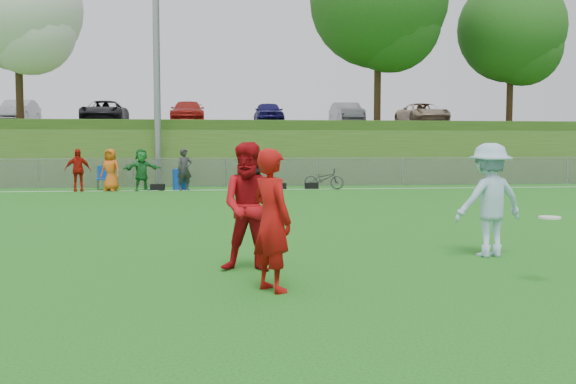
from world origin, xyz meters
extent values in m
plane|color=#1E5D13|center=(0.00, 0.00, 0.00)|extent=(120.00, 120.00, 0.00)
cube|color=white|center=(0.00, 18.00, 0.01)|extent=(60.00, 0.10, 0.01)
cube|color=gray|center=(0.00, 20.00, 0.60)|extent=(58.00, 0.02, 1.20)
cube|color=gray|center=(0.00, 20.00, 1.25)|extent=(58.00, 0.04, 0.04)
cylinder|color=gray|center=(-3.00, 20.80, 6.00)|extent=(0.30, 0.30, 12.00)
cube|color=#284B15|center=(0.00, 31.00, 1.50)|extent=(120.00, 18.00, 3.00)
cube|color=black|center=(0.00, 33.00, 3.05)|extent=(120.00, 12.00, 0.10)
cylinder|color=black|center=(-10.00, 25.00, 6.75)|extent=(0.36, 0.36, 7.50)
sphere|color=silver|center=(-10.00, 25.00, 8.62)|extent=(6.30, 6.30, 6.30)
sphere|color=silver|center=(-9.40, 24.70, 7.50)|extent=(4.50, 4.50, 4.50)
cylinder|color=black|center=(8.00, 24.50, 7.25)|extent=(0.36, 0.36, 8.50)
sphere|color=#134512|center=(8.60, 24.20, 8.10)|extent=(5.10, 5.10, 5.10)
cylinder|color=black|center=(16.00, 26.00, 6.50)|extent=(0.36, 0.36, 7.00)
sphere|color=#134512|center=(16.00, 26.00, 8.25)|extent=(5.88, 5.88, 5.88)
sphere|color=#134512|center=(16.60, 25.70, 7.20)|extent=(4.20, 4.20, 4.20)
imported|color=#9D9DA2|center=(-12.00, 32.00, 3.82)|extent=(1.52, 4.37, 1.44)
imported|color=black|center=(-7.00, 32.00, 3.82)|extent=(2.39, 5.18, 1.44)
imported|color=#9E1911|center=(-2.00, 32.00, 3.82)|extent=(2.02, 4.96, 1.44)
imported|color=#171354|center=(3.00, 32.00, 3.82)|extent=(1.70, 4.23, 1.44)
imported|color=gray|center=(8.00, 32.00, 3.82)|extent=(1.52, 4.37, 1.44)
imported|color=tan|center=(13.00, 32.00, 3.82)|extent=(2.39, 5.18, 1.44)
imported|color=#B4160C|center=(-5.94, 18.00, 0.85)|extent=(1.05, 0.60, 1.69)
imported|color=#D75B14|center=(-4.67, 18.00, 0.85)|extent=(0.97, 0.82, 1.69)
imported|color=#1F762E|center=(-3.45, 18.00, 0.85)|extent=(1.64, 1.08, 1.69)
imported|color=#292A2C|center=(-1.74, 18.00, 0.85)|extent=(0.72, 0.59, 1.69)
imported|color=black|center=(1.07, 18.00, 0.85)|extent=(0.92, 0.77, 1.69)
cube|color=black|center=(-2.84, 18.10, 0.13)|extent=(0.59, 0.36, 0.26)
cube|color=black|center=(1.00, 18.10, 0.13)|extent=(0.56, 0.31, 0.26)
cube|color=black|center=(2.14, 18.10, 0.13)|extent=(0.57, 0.33, 0.26)
cube|color=black|center=(3.50, 18.10, 0.13)|extent=(0.55, 0.28, 0.26)
imported|color=#A80D0B|center=(0.00, -0.28, 0.91)|extent=(0.72, 0.79, 1.81)
imported|color=#AE0C13|center=(-0.17, 1.03, 0.95)|extent=(1.04, 0.88, 1.90)
imported|color=#A6C8E7|center=(3.83, 1.78, 0.94)|extent=(1.33, 0.92, 1.89)
cylinder|color=silver|center=(3.69, -0.37, 0.90)|extent=(0.29, 0.29, 0.03)
cylinder|color=#0F3DA3|center=(-1.96, 18.41, 0.43)|extent=(0.68, 0.68, 0.85)
cube|color=#0E4199|center=(-5.06, 18.80, 0.44)|extent=(0.59, 0.59, 0.05)
cube|color=#0E4199|center=(-5.09, 19.06, 0.71)|extent=(0.55, 0.09, 0.55)
imported|color=#303033|center=(4.00, 18.00, 0.44)|extent=(1.77, 1.13, 0.88)
camera|label=1|loc=(-0.80, -8.30, 1.86)|focal=40.00mm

